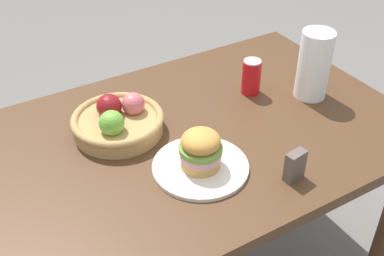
% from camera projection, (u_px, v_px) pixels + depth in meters
% --- Properties ---
extents(dining_table, '(1.40, 0.90, 0.75)m').
position_uv_depth(dining_table, '(191.00, 158.00, 1.60)').
color(dining_table, '#4C301C').
rests_on(dining_table, ground_plane).
extents(plate, '(0.28, 0.28, 0.01)m').
position_uv_depth(plate, '(200.00, 167.00, 1.40)').
color(plate, silver).
rests_on(plate, dining_table).
extents(sandwich, '(0.12, 0.12, 0.12)m').
position_uv_depth(sandwich, '(201.00, 149.00, 1.36)').
color(sandwich, tan).
rests_on(sandwich, plate).
extents(soda_can, '(0.07, 0.07, 0.13)m').
position_uv_depth(soda_can, '(251.00, 77.00, 1.70)').
color(soda_can, red).
rests_on(soda_can, dining_table).
extents(fruit_basket, '(0.29, 0.29, 0.12)m').
position_uv_depth(fruit_basket, '(118.00, 121.00, 1.52)').
color(fruit_basket, tan).
rests_on(fruit_basket, dining_table).
extents(paper_towel_roll, '(0.11, 0.11, 0.24)m').
position_uv_depth(paper_towel_roll, '(314.00, 65.00, 1.65)').
color(paper_towel_roll, white).
rests_on(paper_towel_roll, dining_table).
extents(napkin_holder, '(0.06, 0.04, 0.09)m').
position_uv_depth(napkin_holder, '(295.00, 166.00, 1.34)').
color(napkin_holder, '#594C47').
rests_on(napkin_holder, dining_table).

